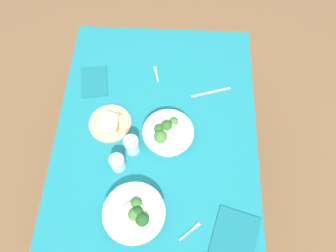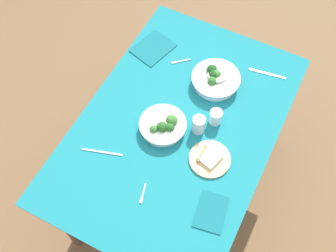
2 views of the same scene
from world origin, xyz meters
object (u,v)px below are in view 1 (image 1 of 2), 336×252
bread_side_plate (110,123)px  napkin_folded_lower (235,237)px  fork_by_far_bowl (191,231)px  table_knife_right (211,92)px  napkin_folded_upper (94,82)px  water_glass_side (118,163)px  broccoli_bowl_far (135,214)px  water_glass_center (132,145)px  broccoli_bowl_near (167,133)px  fork_by_near_bowl (156,73)px

bread_side_plate → napkin_folded_lower: 0.75m
fork_by_far_bowl → table_knife_right: 0.68m
table_knife_right → napkin_folded_upper: napkin_folded_upper is taller
water_glass_side → fork_by_far_bowl: (-0.27, -0.33, -0.04)m
broccoli_bowl_far → water_glass_side: 0.24m
water_glass_center → table_knife_right: 0.49m
water_glass_center → water_glass_side: 0.10m
broccoli_bowl_near → napkin_folded_lower: size_ratio=1.08×
bread_side_plate → table_knife_right: size_ratio=0.99×
water_glass_center → napkin_folded_upper: (0.36, 0.23, -0.05)m
broccoli_bowl_far → fork_by_near_bowl: (0.73, -0.04, -0.03)m
broccoli_bowl_far → fork_by_near_bowl: 0.73m
bread_side_plate → fork_by_near_bowl: bread_side_plate is taller
broccoli_bowl_far → napkin_folded_upper: (0.66, 0.27, -0.03)m
bread_side_plate → table_knife_right: (0.20, -0.48, -0.01)m
water_glass_center → napkin_folded_lower: size_ratio=0.45×
bread_side_plate → napkin_folded_lower: bread_side_plate is taller
napkin_folded_upper → water_glass_side: bearing=-158.4°
broccoli_bowl_far → fork_by_near_bowl: bearing=-3.1°
napkin_folded_upper → napkin_folded_lower: (-0.73, -0.68, 0.00)m
water_glass_center → napkin_folded_upper: 0.43m
fork_by_near_bowl → napkin_folded_lower: napkin_folded_lower is taller
broccoli_bowl_near → water_glass_side: 0.26m
napkin_folded_lower → water_glass_center: bearing=50.9°
water_glass_side → fork_by_near_bowl: 0.53m
water_glass_side → napkin_folded_upper: water_glass_side is taller
fork_by_far_bowl → table_knife_right: size_ratio=0.44×
fork_by_near_bowl → broccoli_bowl_far: bearing=162.6°
table_knife_right → napkin_folded_upper: size_ratio=1.12×
table_knife_right → napkin_folded_upper: (0.03, 0.59, 0.00)m
napkin_folded_lower → table_knife_right: bearing=7.4°
water_glass_center → water_glass_side: size_ratio=1.19×
fork_by_far_bowl → napkin_folded_upper: bearing=84.1°
broccoli_bowl_near → water_glass_center: size_ratio=2.43×
fork_by_far_bowl → table_knife_right: same height
water_glass_center → fork_by_far_bowl: size_ratio=1.09×
fork_by_far_bowl → napkin_folded_lower: 0.18m
broccoli_bowl_near → napkin_folded_lower: 0.53m
table_knife_right → broccoli_bowl_near: bearing=-146.7°
broccoli_bowl_far → fork_by_far_bowl: size_ratio=2.89×
broccoli_bowl_far → bread_side_plate: 0.45m
broccoli_bowl_near → water_glass_side: (-0.16, 0.21, 0.01)m
bread_side_plate → broccoli_bowl_far: bearing=-159.4°
broccoli_bowl_far → napkin_folded_upper: size_ratio=1.42×
broccoli_bowl_near → water_glass_center: bearing=116.0°
fork_by_far_bowl → napkin_folded_upper: 0.87m
broccoli_bowl_near → water_glass_side: size_ratio=2.89×
water_glass_center → fork_by_far_bowl: (-0.35, -0.27, -0.05)m
broccoli_bowl_far → fork_by_far_bowl: bearing=-102.4°
napkin_folded_upper → fork_by_near_bowl: bearing=-77.9°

